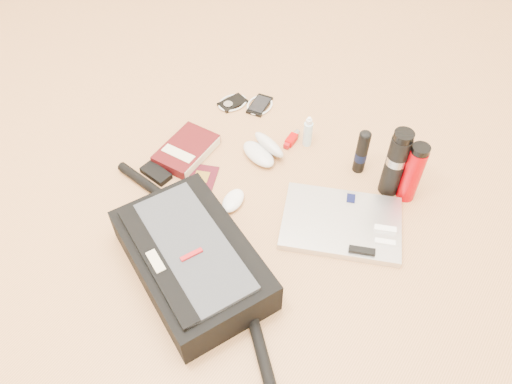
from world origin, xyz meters
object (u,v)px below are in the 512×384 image
(messenger_bag, at_px, (191,258))
(thermos_red, at_px, (413,173))
(laptop, at_px, (342,223))
(thermos_black, at_px, (396,163))
(book, at_px, (187,150))

(messenger_bag, distance_m, thermos_red, 0.76)
(laptop, relative_size, thermos_black, 1.72)
(messenger_bag, relative_size, thermos_red, 4.07)
(laptop, height_order, book, book)
(book, relative_size, thermos_black, 0.89)
(messenger_bag, height_order, thermos_black, thermos_black)
(messenger_bag, distance_m, thermos_black, 0.72)
(thermos_black, bearing_deg, thermos_red, 6.61)
(laptop, bearing_deg, thermos_red, 39.31)
(laptop, relative_size, book, 1.94)
(thermos_black, distance_m, thermos_red, 0.06)
(book, distance_m, thermos_black, 0.73)
(book, bearing_deg, thermos_red, 16.84)
(messenger_bag, xyz_separation_m, thermos_red, (0.41, 0.64, 0.05))
(laptop, bearing_deg, thermos_black, 51.86)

